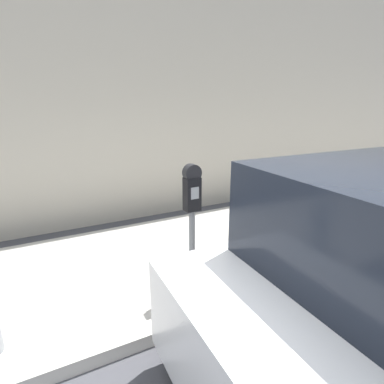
# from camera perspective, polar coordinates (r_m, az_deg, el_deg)

# --- Properties ---
(sidewalk) EXTENTS (24.00, 2.80, 0.15)m
(sidewalk) POSITION_cam_1_polar(r_m,az_deg,el_deg) (4.50, -7.61, -13.34)
(sidewalk) COLOR #BCB7AD
(sidewalk) RESTS_ON ground_plane
(building_facade) EXTENTS (24.00, 0.30, 5.71)m
(building_facade) POSITION_cam_1_polar(r_m,az_deg,el_deg) (6.04, -16.31, 21.12)
(building_facade) COLOR beige
(building_facade) RESTS_ON ground_plane
(parking_meter) EXTENTS (0.19, 0.14, 1.54)m
(parking_meter) POSITION_cam_1_polar(r_m,az_deg,el_deg) (3.31, 0.00, -3.06)
(parking_meter) COLOR slate
(parking_meter) RESTS_ON sidewalk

